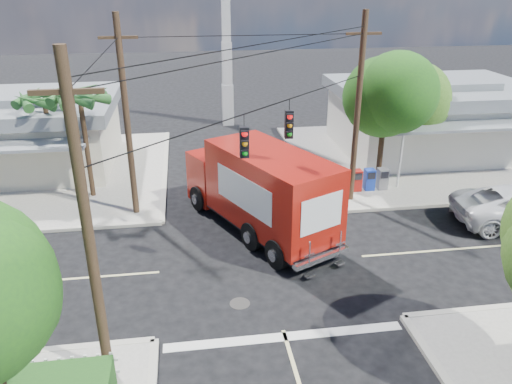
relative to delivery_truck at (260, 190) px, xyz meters
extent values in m
plane|color=black|center=(-0.30, -2.88, -1.92)|extent=(120.00, 120.00, 0.00)
cube|color=gray|center=(10.70, 8.12, -1.85)|extent=(14.00, 14.00, 0.14)
cube|color=#B4AE9F|center=(3.70, 8.12, -1.85)|extent=(0.25, 14.00, 0.14)
cube|color=#B4AE9F|center=(10.70, 1.12, -1.85)|extent=(14.00, 0.25, 0.14)
cube|color=gray|center=(-11.30, 8.12, -1.85)|extent=(14.00, 14.00, 0.14)
cube|color=#B4AE9F|center=(-4.30, 8.12, -1.85)|extent=(0.25, 14.00, 0.14)
cube|color=beige|center=(-0.30, 7.12, -1.91)|extent=(0.12, 12.00, 0.01)
cube|color=beige|center=(9.70, -2.88, -1.91)|extent=(12.00, 0.12, 0.01)
cube|color=silver|center=(-0.30, -7.18, -1.91)|extent=(7.50, 0.40, 0.01)
cube|color=white|center=(12.20, 9.12, -0.08)|extent=(11.00, 8.00, 3.40)
cube|color=gray|center=(12.20, 9.12, 1.97)|extent=(11.80, 8.80, 0.70)
cube|color=gray|center=(12.20, 9.12, 2.47)|extent=(6.05, 4.40, 0.50)
cube|color=gray|center=(12.20, 4.22, 1.12)|extent=(9.90, 1.80, 0.15)
cylinder|color=silver|center=(7.80, 3.42, -0.33)|extent=(0.12, 0.12, 2.90)
cube|color=beige|center=(-12.30, 9.62, -0.18)|extent=(10.00, 8.00, 3.20)
cube|color=gray|center=(-12.30, 9.62, 1.77)|extent=(10.80, 8.80, 0.70)
cube|color=gray|center=(-12.30, 9.62, 2.27)|extent=(5.50, 4.40, 0.50)
cylinder|color=silver|center=(-8.30, 3.92, -0.43)|extent=(0.12, 0.12, 2.70)
cube|color=silver|center=(0.20, 17.12, -0.42)|extent=(0.80, 0.80, 3.00)
cube|color=silver|center=(0.20, 17.12, 2.58)|extent=(0.70, 0.70, 3.00)
cube|color=silver|center=(0.20, 17.12, 5.58)|extent=(0.60, 0.60, 3.00)
cylinder|color=#422D1C|center=(6.90, 3.92, 0.27)|extent=(0.28, 0.28, 4.10)
sphere|color=#21521A|center=(6.90, 3.92, 2.83)|extent=(4.10, 4.10, 4.10)
sphere|color=#21521A|center=(6.50, 4.12, 3.09)|extent=(3.33, 3.33, 3.33)
sphere|color=#21521A|center=(7.25, 3.62, 2.70)|extent=(3.58, 3.58, 3.58)
cylinder|color=#422D1C|center=(9.50, 6.12, 0.01)|extent=(0.28, 0.28, 3.58)
sphere|color=#345E18|center=(9.50, 6.12, 2.25)|extent=(3.58, 3.58, 3.58)
sphere|color=#345E18|center=(9.10, 6.32, 2.48)|extent=(2.91, 2.91, 2.91)
sphere|color=#345E18|center=(9.85, 5.82, 2.14)|extent=(3.14, 3.14, 3.14)
cylinder|color=#422D1C|center=(-7.80, 4.62, 0.72)|extent=(0.24, 0.24, 5.00)
cone|color=#275C25|center=(-6.90, 4.62, 3.32)|extent=(0.50, 2.06, 0.98)
cone|color=#275C25|center=(-7.24, 5.33, 3.32)|extent=(1.92, 1.68, 0.98)
cone|color=#275C25|center=(-8.00, 5.50, 3.32)|extent=(2.12, 0.95, 0.98)
cone|color=#275C25|center=(-8.61, 5.01, 3.32)|extent=(1.34, 2.07, 0.98)
cone|color=#275C25|center=(-8.61, 4.23, 3.32)|extent=(1.34, 2.07, 0.98)
cone|color=#275C25|center=(-8.00, 3.75, 3.32)|extent=(2.12, 0.95, 0.98)
cone|color=#275C25|center=(-7.24, 3.92, 3.32)|extent=(1.92, 1.68, 0.98)
cylinder|color=#422D1C|center=(-9.80, 6.12, 0.52)|extent=(0.24, 0.24, 4.60)
cone|color=#275C25|center=(-8.90, 6.12, 2.92)|extent=(0.50, 2.06, 0.98)
cone|color=#275C25|center=(-9.24, 6.83, 2.92)|extent=(1.92, 1.68, 0.98)
cone|color=#275C25|center=(-10.00, 7.00, 2.92)|extent=(2.12, 0.95, 0.98)
cone|color=#275C25|center=(-10.61, 6.51, 2.92)|extent=(1.34, 2.07, 0.98)
cone|color=#275C25|center=(-10.61, 5.73, 2.92)|extent=(1.34, 2.07, 0.98)
cone|color=#275C25|center=(-10.00, 5.25, 2.92)|extent=(2.12, 0.95, 0.98)
cone|color=#275C25|center=(-9.24, 5.42, 2.92)|extent=(1.92, 1.68, 0.98)
cylinder|color=#473321|center=(-5.50, -8.08, 2.58)|extent=(0.28, 0.28, 9.00)
cube|color=#473321|center=(-5.50, -8.08, 6.08)|extent=(1.60, 0.12, 0.12)
cylinder|color=#473321|center=(4.90, 2.32, 2.58)|extent=(0.28, 0.28, 9.00)
cube|color=#473321|center=(4.90, 2.32, 6.08)|extent=(1.60, 0.12, 0.12)
cylinder|color=#473321|center=(-5.50, 2.32, 2.58)|extent=(0.28, 0.28, 9.00)
cube|color=#473321|center=(-5.50, 2.32, 6.08)|extent=(1.60, 0.12, 0.12)
cylinder|color=black|center=(-0.30, -2.88, 4.28)|extent=(10.43, 10.43, 0.04)
cube|color=black|center=(-1.10, -3.68, 3.33)|extent=(0.30, 0.24, 1.05)
sphere|color=red|center=(-1.10, -3.82, 3.66)|extent=(0.20, 0.20, 0.20)
cube|color=black|center=(0.80, -1.78, 3.33)|extent=(0.30, 0.24, 1.05)
sphere|color=red|center=(0.80, -1.92, 3.66)|extent=(0.20, 0.20, 0.20)
cube|color=silver|center=(-8.10, -8.48, -1.43)|extent=(5.94, 0.05, 0.08)
cube|color=silver|center=(-8.10, -8.48, -1.03)|extent=(5.94, 0.05, 0.08)
cube|color=silver|center=(-5.30, -8.48, -1.28)|extent=(0.09, 0.06, 1.00)
cube|color=#A61610|center=(5.50, 3.32, -1.23)|extent=(0.50, 0.50, 1.10)
cube|color=#1735A7|center=(6.20, 3.32, -1.23)|extent=(0.50, 0.50, 1.10)
cube|color=slate|center=(6.90, 3.32, -1.23)|extent=(0.50, 0.50, 1.10)
cube|color=black|center=(-0.07, 0.15, -1.32)|extent=(5.92, 8.65, 0.27)
cube|color=#A8170D|center=(-1.52, 3.11, -0.46)|extent=(3.13, 2.78, 2.37)
cube|color=black|center=(-1.85, 3.79, -0.03)|extent=(2.15, 1.23, 1.02)
cube|color=silver|center=(-1.94, 3.98, -1.22)|extent=(2.29, 1.20, 0.38)
cube|color=#A8170D|center=(0.35, -0.72, 0.29)|extent=(5.17, 6.81, 3.13)
cube|color=white|center=(1.58, -0.12, 0.46)|extent=(1.72, 3.50, 1.40)
cube|color=white|center=(-0.88, -1.32, 0.46)|extent=(1.72, 3.50, 1.40)
cube|color=white|center=(1.73, -3.55, 0.46)|extent=(1.76, 0.87, 1.40)
cube|color=silver|center=(1.79, -3.68, -1.32)|extent=(2.45, 1.38, 0.19)
cube|color=silver|center=(1.17, -4.13, -0.89)|extent=(0.46, 0.27, 1.08)
cube|color=silver|center=(2.53, -3.47, -0.89)|extent=(0.46, 0.27, 1.08)
cylinder|color=black|center=(-2.56, 2.42, -1.32)|extent=(0.83, 1.22, 1.19)
cylinder|color=black|center=(-0.33, 3.51, -1.32)|extent=(0.83, 1.22, 1.19)
cylinder|color=black|center=(0.18, -3.20, -1.32)|extent=(0.83, 1.22, 1.19)
cylinder|color=black|center=(2.41, -2.12, -1.32)|extent=(0.83, 1.22, 1.19)
camera|label=1|loc=(-2.98, -19.33, 8.40)|focal=35.00mm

